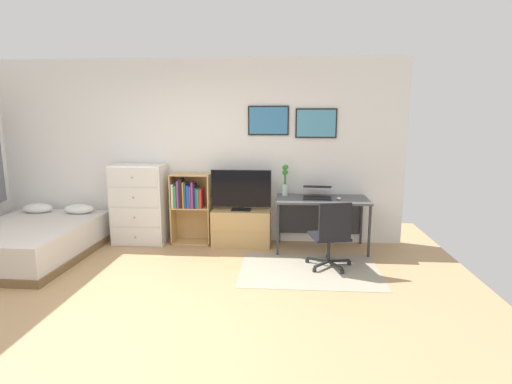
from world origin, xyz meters
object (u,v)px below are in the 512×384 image
office_chair (332,233)px  television (241,190)px  bookshelf (189,202)px  bamboo_vase (285,178)px  dresser (139,204)px  tv_stand (241,227)px  desk (321,206)px  computer_mouse (339,198)px  laptop (317,193)px  bed (31,241)px

office_chair → television: bearing=131.6°
bookshelf → bamboo_vase: (1.41, 0.03, 0.36)m
office_chair → bamboo_vase: bamboo_vase is taller
dresser → tv_stand: (1.52, 0.02, -0.32)m
desk → bamboo_vase: size_ratio=2.85×
computer_mouse → bookshelf: bearing=173.9°
desk → laptop: 0.21m
dresser → television: dresser is taller
dresser → bamboo_vase: 2.19m
office_chair → bed: bearing=165.3°
bed → tv_stand: bed is taller
tv_stand → desk: size_ratio=0.67×
bed → dresser: 1.49m
bed → computer_mouse: (4.13, 0.58, 0.52)m
bed → tv_stand: 2.86m
bookshelf → computer_mouse: 2.17m
computer_mouse → dresser: bearing=176.6°
computer_mouse → television: bearing=173.2°
bookshelf → tv_stand: (0.78, -0.05, -0.36)m
dresser → computer_mouse: 2.90m
tv_stand → bamboo_vase: 0.96m
television → office_chair: (1.21, -0.86, -0.36)m
tv_stand → office_chair: office_chair is taller
bed → television: bearing=15.5°
desk → office_chair: office_chair is taller
desk → laptop: size_ratio=2.85×
tv_stand → computer_mouse: 1.47m
computer_mouse → desk: bearing=147.2°
bookshelf → office_chair: 2.20m
dresser → tv_stand: size_ratio=1.38×
tv_stand → office_chair: 1.51m
laptop → computer_mouse: laptop is taller
office_chair → tv_stand: bearing=130.9°
dresser → television: bearing=-0.3°
office_chair → desk: bearing=81.0°
bed → bookshelf: 2.17m
bed → bamboo_vase: size_ratio=4.32×
laptop → computer_mouse: size_ratio=4.30×
television → office_chair: television is taller
dresser → desk: size_ratio=0.92×
office_chair → computer_mouse: 0.78m
bookshelf → laptop: 1.88m
bed → dresser: size_ratio=1.65×
computer_mouse → bamboo_vase: 0.82m
bookshelf → desk: bearing=-2.6°
dresser → television: size_ratio=1.35×
computer_mouse → bamboo_vase: bearing=160.4°
television → laptop: television is taller
computer_mouse → tv_stand: bearing=172.3°
dresser → tv_stand: dresser is taller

